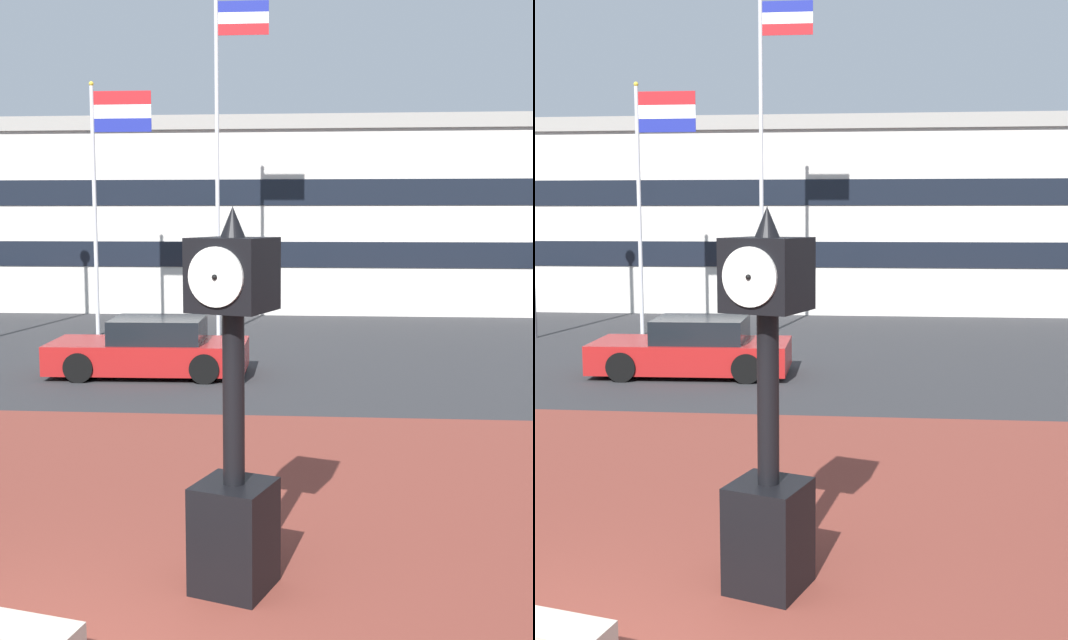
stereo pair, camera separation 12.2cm
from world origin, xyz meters
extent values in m
cube|color=brown|center=(0.00, 2.19, 0.00)|extent=(44.00, 12.37, 0.01)
cube|color=black|center=(1.34, 1.80, 0.52)|extent=(0.85, 0.85, 1.03)
cylinder|color=black|center=(1.34, 1.80, 1.84)|extent=(0.20, 0.20, 1.62)
cube|color=black|center=(1.34, 1.80, 2.98)|extent=(0.84, 0.84, 0.66)
cylinder|color=white|center=(1.45, 2.12, 2.98)|extent=(0.51, 0.20, 0.53)
sphere|color=black|center=(1.45, 2.14, 2.98)|extent=(0.05, 0.05, 0.05)
cylinder|color=white|center=(1.22, 1.47, 2.98)|extent=(0.51, 0.20, 0.53)
sphere|color=black|center=(1.22, 1.45, 2.98)|extent=(0.05, 0.05, 0.05)
cone|color=black|center=(1.34, 1.80, 3.46)|extent=(0.23, 0.23, 0.28)
cube|color=maroon|center=(-1.77, 11.84, 0.44)|extent=(4.39, 2.00, 0.64)
cube|color=black|center=(-1.55, 11.85, 1.00)|extent=(2.04, 1.67, 0.56)
cylinder|color=black|center=(-3.08, 10.93, 0.32)|extent=(0.65, 0.24, 0.64)
cylinder|color=black|center=(-3.14, 12.68, 0.32)|extent=(0.65, 0.24, 0.64)
cylinder|color=black|center=(-0.40, 11.01, 0.32)|extent=(0.65, 0.24, 0.64)
cylinder|color=black|center=(-0.45, 12.76, 0.32)|extent=(0.65, 0.24, 0.64)
cylinder|color=silver|center=(-4.63, 17.62, 3.61)|extent=(0.12, 0.12, 7.22)
sphere|color=gold|center=(-4.63, 17.62, 7.28)|extent=(0.14, 0.14, 0.14)
cube|color=red|center=(-3.74, 17.62, 6.88)|extent=(1.67, 0.02, 0.38)
cube|color=white|center=(-3.74, 17.62, 6.49)|extent=(1.67, 0.02, 0.38)
cube|color=navy|center=(-3.74, 17.62, 6.11)|extent=(1.67, 0.02, 0.38)
cylinder|color=silver|center=(-1.01, 17.62, 4.81)|extent=(0.12, 0.12, 9.62)
cube|color=navy|center=(-0.24, 17.62, 9.32)|extent=(1.42, 0.02, 0.31)
cube|color=white|center=(-0.24, 17.62, 9.01)|extent=(1.42, 0.02, 0.31)
cube|color=red|center=(-0.24, 17.62, 8.70)|extent=(1.42, 0.02, 0.31)
cube|color=beige|center=(-2.79, 29.09, 3.26)|extent=(30.43, 12.58, 6.53)
cube|color=gray|center=(-2.79, 29.09, 6.78)|extent=(31.04, 12.83, 0.50)
cube|color=black|center=(-2.79, 22.78, 2.18)|extent=(27.39, 0.04, 0.90)
cube|color=black|center=(-2.79, 22.78, 4.35)|extent=(27.39, 0.04, 0.90)
camera|label=1|loc=(2.19, -5.30, 3.50)|focal=44.57mm
camera|label=2|loc=(2.31, -5.29, 3.50)|focal=44.57mm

